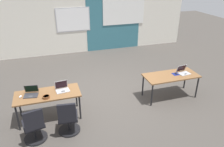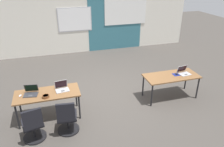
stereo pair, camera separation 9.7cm
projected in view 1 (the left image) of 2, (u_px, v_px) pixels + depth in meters
ground_plane at (108, 95)px, 6.72m from camera, size 24.00×24.00×0.00m
back_wall_assembly at (82, 21)px, 9.72m from camera, size 10.00×0.27×2.80m
desk_near_left at (48, 96)px, 5.45m from camera, size 1.60×0.70×0.72m
desk_near_right at (171, 77)px, 6.39m from camera, size 1.60×0.70×0.72m
laptop_near_right_end at (183, 72)px, 6.46m from camera, size 0.36×0.34×0.23m
mousepad_near_right_end at (176, 74)px, 6.42m from camera, size 0.22×0.19×0.00m
mouse_near_right_end at (176, 73)px, 6.41m from camera, size 0.08×0.11×0.03m
laptop_near_left_inner at (62, 88)px, 5.55m from camera, size 0.36×0.31×0.24m
chair_near_left_inner at (68, 120)px, 5.03m from camera, size 0.52×0.56×0.92m
laptop_near_left_end at (31, 93)px, 5.34m from camera, size 0.37×0.35×0.23m
mouse_near_left_end at (20, 97)px, 5.26m from camera, size 0.09×0.11×0.03m
chair_near_left_end at (34, 127)px, 4.79m from camera, size 0.52×0.58×0.92m
snack_bowl at (46, 97)px, 5.22m from camera, size 0.18×0.18×0.06m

